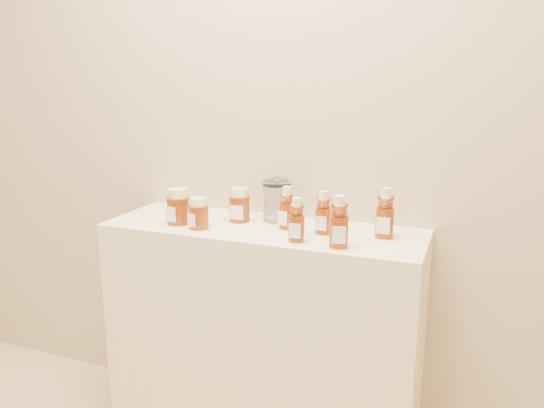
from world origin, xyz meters
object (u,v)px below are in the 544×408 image
at_px(glass_canister, 277,199).
at_px(display_table, 263,337).
at_px(bear_bottle_back_left, 287,205).
at_px(honey_jar_left, 178,206).
at_px(bear_bottle_front_left, 296,217).

bearing_deg(glass_canister, display_table, -99.55).
xyz_separation_m(display_table, glass_canister, (0.02, 0.10, 0.54)).
bearing_deg(display_table, glass_canister, 80.45).
relative_size(bear_bottle_back_left, honey_jar_left, 1.31).
distance_m(bear_bottle_front_left, glass_canister, 0.27).
height_order(bear_bottle_back_left, bear_bottle_front_left, bear_bottle_back_left).
relative_size(honey_jar_left, glass_canister, 0.79).
bearing_deg(glass_canister, honey_jar_left, -152.24).
height_order(bear_bottle_back_left, glass_canister, bear_bottle_back_left).
height_order(display_table, bear_bottle_front_left, bear_bottle_front_left).
bearing_deg(bear_bottle_back_left, honey_jar_left, -153.66).
distance_m(honey_jar_left, glass_canister, 0.38).
bearing_deg(glass_canister, bear_bottle_back_left, -49.95).
bearing_deg(bear_bottle_front_left, glass_canister, 116.32).
relative_size(bear_bottle_back_left, glass_canister, 1.03).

